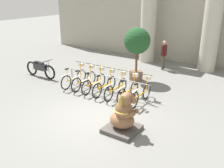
# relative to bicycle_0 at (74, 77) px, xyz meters

# --- Properties ---
(ground_plane) EXTENTS (60.00, 60.00, 0.00)m
(ground_plane) POSITION_rel_bicycle_0_xyz_m (2.62, -1.83, -0.40)
(ground_plane) COLOR slate
(building_facade) EXTENTS (20.00, 0.20, 6.00)m
(building_facade) POSITION_rel_bicycle_0_xyz_m (2.62, 6.77, 2.60)
(building_facade) COLOR #A39E8E
(building_facade) RESTS_ON ground_plane
(column_left) EXTENTS (1.13, 1.13, 5.16)m
(column_left) POSITION_rel_bicycle_0_xyz_m (0.81, 5.77, 2.22)
(column_left) COLOR #BCB7A8
(column_left) RESTS_ON ground_plane
(column_right) EXTENTS (1.13, 1.13, 5.16)m
(column_right) POSITION_rel_bicycle_0_xyz_m (4.42, 5.77, 2.22)
(column_right) COLOR #BCB7A8
(column_right) RESTS_ON ground_plane
(bike_rack) EXTENTS (4.01, 0.05, 0.77)m
(bike_rack) POSITION_rel_bicycle_0_xyz_m (1.70, 0.12, 0.21)
(bike_rack) COLOR gray
(bike_rack) RESTS_ON ground_plane
(bicycle_0) EXTENTS (0.48, 1.68, 1.04)m
(bicycle_0) POSITION_rel_bicycle_0_xyz_m (0.00, 0.00, 0.00)
(bicycle_0) COLOR black
(bicycle_0) RESTS_ON ground_plane
(bicycle_1) EXTENTS (0.48, 1.68, 1.04)m
(bicycle_1) POSITION_rel_bicycle_0_xyz_m (0.57, 0.02, 0.00)
(bicycle_1) COLOR black
(bicycle_1) RESTS_ON ground_plane
(bicycle_2) EXTENTS (0.48, 1.68, 1.04)m
(bicycle_2) POSITION_rel_bicycle_0_xyz_m (1.14, 0.01, 0.00)
(bicycle_2) COLOR black
(bicycle_2) RESTS_ON ground_plane
(bicycle_3) EXTENTS (0.48, 1.68, 1.04)m
(bicycle_3) POSITION_rel_bicycle_0_xyz_m (1.70, -0.01, 0.00)
(bicycle_3) COLOR black
(bicycle_3) RESTS_ON ground_plane
(bicycle_4) EXTENTS (0.48, 1.68, 1.04)m
(bicycle_4) POSITION_rel_bicycle_0_xyz_m (2.27, -0.00, 0.00)
(bicycle_4) COLOR black
(bicycle_4) RESTS_ON ground_plane
(bicycle_5) EXTENTS (0.48, 1.68, 1.04)m
(bicycle_5) POSITION_rel_bicycle_0_xyz_m (2.84, 0.01, 0.00)
(bicycle_5) COLOR black
(bicycle_5) RESTS_ON ground_plane
(bicycle_6) EXTENTS (0.48, 1.68, 1.04)m
(bicycle_6) POSITION_rel_bicycle_0_xyz_m (3.41, 0.00, 0.00)
(bicycle_6) COLOR black
(bicycle_6) RESTS_ON ground_plane
(elephant_statue) EXTENTS (1.00, 1.00, 1.54)m
(elephant_statue) POSITION_rel_bicycle_0_xyz_m (3.91, -2.18, 0.12)
(elephant_statue) COLOR #4C4742
(elephant_statue) RESTS_ON ground_plane
(motorcycle) EXTENTS (2.03, 0.55, 0.96)m
(motorcycle) POSITION_rel_bicycle_0_xyz_m (-2.24, -0.01, 0.07)
(motorcycle) COLOR black
(motorcycle) RESTS_ON ground_plane
(person_pedestrian) EXTENTS (0.21, 0.47, 1.60)m
(person_pedestrian) POSITION_rel_bicycle_0_xyz_m (2.37, 4.64, 0.55)
(person_pedestrian) COLOR brown
(person_pedestrian) RESTS_ON ground_plane
(potted_tree) EXTENTS (1.24, 1.24, 2.55)m
(potted_tree) POSITION_rel_bicycle_0_xyz_m (1.97, 2.24, 1.38)
(potted_tree) COLOR brown
(potted_tree) RESTS_ON ground_plane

